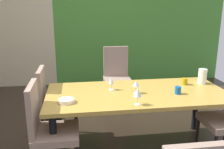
% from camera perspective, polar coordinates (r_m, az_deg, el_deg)
% --- Properties ---
extents(garden_window_panel, '(3.68, 0.10, 2.53)m').
position_cam_1_polar(garden_window_panel, '(5.53, 6.57, 11.33)').
color(garden_window_panel, '#478A33').
rests_on(garden_window_panel, ground_plane).
extents(dining_table, '(2.03, 0.94, 0.72)m').
position_cam_1_polar(dining_table, '(2.85, 5.80, -5.41)').
color(dining_table, '#B5903B').
rests_on(dining_table, ground_plane).
extents(chair_left_near, '(0.45, 0.44, 0.96)m').
position_cam_1_polar(chair_left_near, '(2.55, -14.58, -11.33)').
color(chair_left_near, gray).
rests_on(chair_left_near, ground_plane).
extents(chair_left_far, '(0.45, 0.44, 0.95)m').
position_cam_1_polar(chair_left_far, '(3.13, -13.36, -6.15)').
color(chair_left_far, gray).
rests_on(chair_left_far, ground_plane).
extents(chair_head_far, '(0.44, 0.45, 0.99)m').
position_cam_1_polar(chair_head_far, '(4.21, 1.10, 0.11)').
color(chair_head_far, gray).
rests_on(chair_head_far, ground_plane).
extents(wine_glass_east, '(0.07, 0.07, 0.14)m').
position_cam_1_polar(wine_glass_east, '(2.76, 5.49, -2.15)').
color(wine_glass_east, silver).
rests_on(wine_glass_east, dining_table).
extents(wine_glass_corner, '(0.08, 0.08, 0.17)m').
position_cam_1_polar(wine_glass_corner, '(2.44, 5.89, -4.15)').
color(wine_glass_corner, silver).
rests_on(wine_glass_corner, dining_table).
extents(wine_glass_left, '(0.07, 0.07, 0.16)m').
position_cam_1_polar(wine_glass_left, '(2.86, -0.19, -1.43)').
color(wine_glass_left, silver).
rests_on(wine_glass_left, dining_table).
extents(serving_bowl_front, '(0.16, 0.16, 0.04)m').
position_cam_1_polar(serving_bowl_front, '(2.55, -10.40, -5.93)').
color(serving_bowl_front, '#F6E1D1').
rests_on(serving_bowl_front, dining_table).
extents(cup_near_shelf, '(0.07, 0.07, 0.08)m').
position_cam_1_polar(cup_near_shelf, '(2.84, 14.83, -3.50)').
color(cup_near_shelf, '#1452A0').
rests_on(cup_near_shelf, dining_table).
extents(cup_right, '(0.07, 0.07, 0.08)m').
position_cam_1_polar(cup_right, '(3.19, 16.26, -1.52)').
color(cup_right, '#AF8B12').
rests_on(cup_right, dining_table).
extents(pitcher_center, '(0.12, 0.10, 0.19)m').
position_cam_1_polar(pitcher_center, '(3.28, 19.98, -0.37)').
color(pitcher_center, white).
rests_on(pitcher_center, dining_table).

